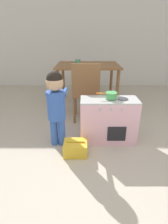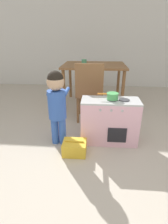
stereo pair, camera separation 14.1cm
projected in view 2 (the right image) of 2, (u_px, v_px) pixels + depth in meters
name	position (u px, v px, depth m)	size (l,w,h in m)	color
ground_plane	(100.00, 216.00, 1.33)	(16.00, 16.00, 0.00)	#B2A899
wall_back	(101.00, 34.00, 4.29)	(10.00, 0.06, 2.60)	silver
play_kitchen	(109.00, 121.00, 2.18)	(0.70, 0.31, 0.57)	#EAB2C6
toy_pot	(112.00, 96.00, 2.04)	(0.25, 0.14, 0.08)	#4CAD5B
child_figure	(57.00, 100.00, 2.02)	(0.23, 0.37, 0.92)	#335BB7
toy_basket	(75.00, 148.00, 2.01)	(0.27, 0.21, 0.17)	gold
dining_table	(94.00, 70.00, 3.27)	(1.15, 0.87, 0.77)	brown
dining_chair_near	(89.00, 91.00, 2.64)	(0.40, 0.40, 0.92)	brown
cup_on_table	(84.00, 62.00, 3.14)	(0.09, 0.09, 0.10)	#478E66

